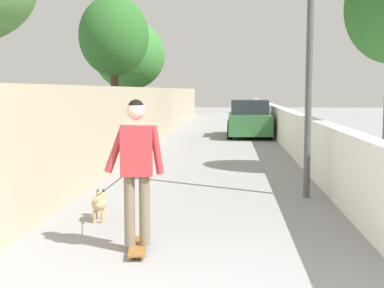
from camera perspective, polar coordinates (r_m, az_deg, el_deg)
ground_plane at (r=18.33m, az=2.70°, el=-0.12°), size 80.00×80.00×0.00m
wall_left at (r=16.51m, az=-5.92°, el=2.72°), size 48.00×0.30×2.03m
fence_right at (r=16.39m, az=11.02°, el=1.29°), size 48.00×0.30×1.27m
tree_left_mid at (r=23.71m, az=-6.91°, el=9.69°), size 3.19×3.19×5.07m
tree_left_distant at (r=17.74m, az=-8.60°, el=11.57°), size 2.32×2.32×5.06m
lamp_post at (r=9.59m, az=12.92°, el=13.49°), size 0.36×0.36×4.78m
skateboard at (r=6.39m, az=-6.03°, el=-11.15°), size 0.82×0.31×0.08m
person_skateboarder at (r=6.16m, az=-6.13°, el=-1.82°), size 0.27×0.72×1.75m
dog at (r=7.88m, az=-10.17°, el=-6.37°), size 1.74×0.97×1.06m
car_near at (r=21.71m, az=6.31°, el=2.70°), size 3.98×1.80×1.54m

